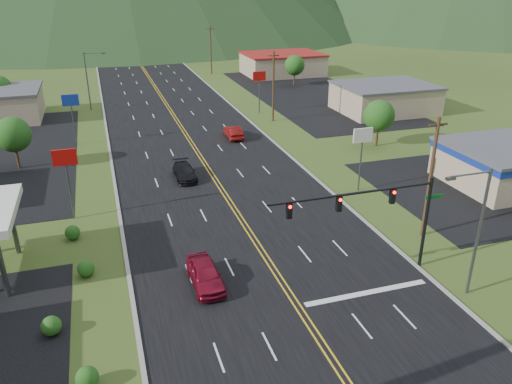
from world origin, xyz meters
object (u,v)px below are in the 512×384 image
object	(u,v)px
traffic_signal	(378,207)
car_red_far	(233,132)
streetlight_west	(89,77)
car_dark_mid	(185,172)
streetlight_east	(476,225)
car_red_near	(205,275)

from	to	relation	value
traffic_signal	car_red_far	xyz separation A→B (m)	(-0.79, 34.63, -4.53)
streetlight_west	car_red_far	distance (m)	27.89
car_dark_mid	car_red_far	distance (m)	15.05
streetlight_east	streetlight_west	world-z (taller)	same
streetlight_west	car_red_near	xyz separation A→B (m)	(6.53, -53.74, -4.33)
streetlight_east	streetlight_west	size ratio (longest dim) A/B	1.00
car_red_far	car_dark_mid	bearing A→B (deg)	56.15
traffic_signal	streetlight_west	bearing A→B (deg)	107.97
traffic_signal	streetlight_east	bearing A→B (deg)	-40.39
streetlight_west	car_red_near	bearing A→B (deg)	-83.07
traffic_signal	car_red_near	distance (m)	12.67
streetlight_east	car_red_far	distance (m)	39.26
car_dark_mid	car_red_near	bearing A→B (deg)	-96.29
streetlight_west	car_red_far	bearing A→B (deg)	-50.90
streetlight_east	car_red_far	xyz separation A→B (m)	(-5.49, 38.63, -4.38)
car_red_near	car_red_far	world-z (taller)	car_red_near
streetlight_east	car_dark_mid	xyz separation A→B (m)	(-14.15, 26.31, -4.45)
car_red_near	traffic_signal	bearing A→B (deg)	-12.33
traffic_signal	streetlight_west	world-z (taller)	streetlight_west
car_red_far	traffic_signal	bearing A→B (deg)	92.59
streetlight_west	car_red_far	xyz separation A→B (m)	(17.37, -21.37, -4.38)
streetlight_east	car_red_far	bearing A→B (deg)	98.08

